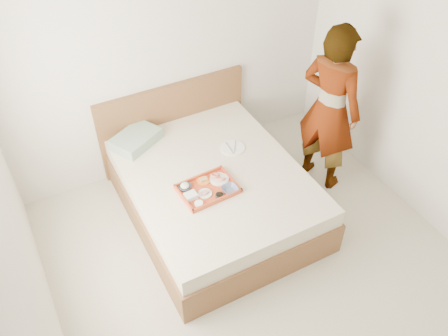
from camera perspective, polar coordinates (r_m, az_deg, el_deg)
The scene contains 17 objects.
ground at distance 4.29m, azimuth 5.86°, elevation -13.66°, with size 3.50×4.00×0.01m, color beige.
wall_back at distance 4.75m, azimuth -6.42°, elevation 13.83°, with size 3.50×0.01×2.60m, color silver.
wall_left at distance 2.95m, azimuth -22.75°, elevation -11.85°, with size 0.01×4.00×2.60m, color silver.
bed at distance 4.61m, azimuth -1.13°, elevation -3.00°, with size 1.65×2.00×0.53m, color brown.
headboard at distance 5.15m, azimuth -6.13°, elevation 5.46°, with size 1.65×0.06×0.95m, color brown.
pillow at distance 4.80m, azimuth -10.62°, elevation 3.47°, with size 0.47×0.32×0.11m, color gray.
tray at distance 4.25m, azimuth -1.97°, elevation -2.51°, with size 0.51×0.37×0.05m, color #C23C21.
prawn_plate at distance 4.34m, azimuth -0.57°, elevation -1.37°, with size 0.18×0.18×0.01m, color white.
navy_bowl_big at distance 4.23m, azimuth 0.72°, elevation -2.58°, with size 0.14×0.14×0.04m, color #17294E.
sauce_dish at distance 4.17m, azimuth -0.56°, elevation -3.37°, with size 0.07×0.07×0.03m, color black.
meat_plate at distance 4.21m, azimuth -2.32°, elevation -3.11°, with size 0.13×0.13×0.01m, color white.
bread_plate at distance 4.33m, azimuth -2.51°, elevation -1.54°, with size 0.12×0.12×0.01m, color orange.
salad_bowl at distance 4.26m, azimuth -4.75°, elevation -2.32°, with size 0.11×0.11×0.04m, color #17294E.
plastic_tub at distance 4.17m, azimuth -4.04°, elevation -3.39°, with size 0.11×0.09×0.05m, color silver.
cheese_round at distance 4.11m, azimuth -3.07°, elevation -4.35°, with size 0.07×0.07×0.03m, color white.
dinner_plate at distance 4.70m, azimuth 1.02°, elevation 2.47°, with size 0.25×0.25×0.01m, color white.
person at distance 4.72m, azimuth 12.66°, elevation 6.95°, with size 0.65×0.43×1.78m, color silver.
Camera 1 is at (-1.50, -1.91, 3.54)m, focal length 37.73 mm.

